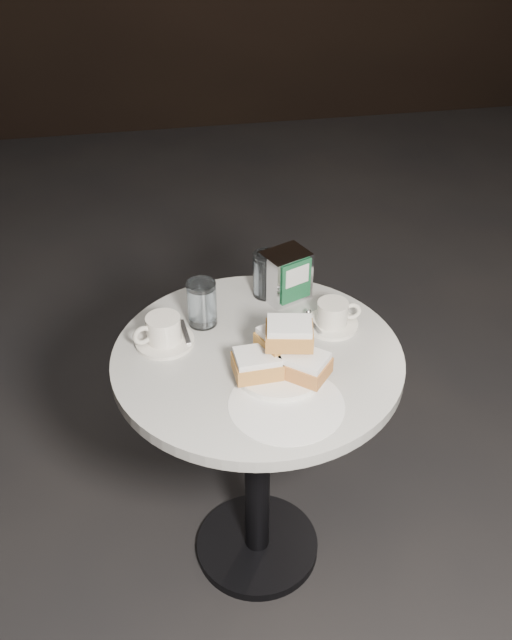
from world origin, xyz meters
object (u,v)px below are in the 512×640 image
object	(u,v)px
water_glass_left	(202,304)
water_glass_right	(267,275)
coffee_cup_right	(333,316)
cafe_table	(257,414)
beignet_plate	(282,355)
coffee_cup_left	(163,332)
napkin_dispenser	(286,275)

from	to	relation	value
water_glass_left	water_glass_right	distance (m)	0.21
coffee_cup_right	cafe_table	bearing A→B (deg)	-156.74
cafe_table	water_glass_right	xyz separation A→B (m)	(0.07, 0.25, 0.26)
beignet_plate	coffee_cup_right	distance (m)	0.23
water_glass_left	coffee_cup_right	bearing A→B (deg)	-12.61
beignet_plate	water_glass_left	size ratio (longest dim) A/B	2.20
coffee_cup_right	water_glass_right	size ratio (longest dim) A/B	1.18
beignet_plate	water_glass_right	size ratio (longest dim) A/B	2.14
coffee_cup_left	napkin_dispenser	world-z (taller)	napkin_dispenser
beignet_plate	napkin_dispenser	xyz separation A→B (m)	(0.08, 0.31, 0.02)
beignet_plate	coffee_cup_left	size ratio (longest dim) A/B	1.42
coffee_cup_left	water_glass_left	distance (m)	0.13
coffee_cup_left	cafe_table	bearing A→B (deg)	-40.85
water_glass_right	napkin_dispenser	size ratio (longest dim) A/B	0.87
cafe_table	coffee_cup_right	bearing A→B (deg)	20.72
coffee_cup_left	coffee_cup_right	xyz separation A→B (m)	(0.42, -0.01, -0.00)
coffee_cup_right	water_glass_left	xyz separation A→B (m)	(-0.32, 0.07, 0.03)
cafe_table	coffee_cup_right	distance (m)	0.32
cafe_table	coffee_cup_right	size ratio (longest dim) A/B	5.17
coffee_cup_left	napkin_dispenser	bearing A→B (deg)	3.69
water_glass_right	napkin_dispenser	distance (m)	0.05
coffee_cup_left	coffee_cup_right	distance (m)	0.42
water_glass_left	napkin_dispenser	world-z (taller)	napkin_dispenser
coffee_cup_right	water_glass_right	bearing A→B (deg)	130.50
napkin_dispenser	coffee_cup_left	bearing A→B (deg)	-179.59
cafe_table	coffee_cup_right	world-z (taller)	coffee_cup_right
beignet_plate	coffee_cup_right	size ratio (longest dim) A/B	1.81
cafe_table	beignet_plate	distance (m)	0.27
cafe_table	water_glass_left	xyz separation A→B (m)	(-0.11, 0.15, 0.26)
water_glass_right	water_glass_left	bearing A→B (deg)	-151.46
coffee_cup_right	water_glass_right	world-z (taller)	water_glass_right
beignet_plate	water_glass_right	xyz separation A→B (m)	(0.03, 0.33, 0.01)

